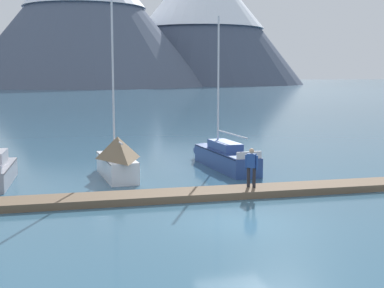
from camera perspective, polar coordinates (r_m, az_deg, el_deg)
The scene contains 7 objects.
ground_plane at distance 18.87m, azimuth 4.67°, elevation -8.39°, with size 700.00×700.00×0.00m, color #335B75.
mountain_central_massif at distance 212.82m, azimuth -11.35°, elevation 14.11°, with size 92.11×92.11×56.31m.
mountain_shoulder_ridge at distance 243.23m, azimuth 1.08°, elevation 13.69°, with size 89.97×89.97×57.51m.
dock at distance 22.53m, azimuth 1.30°, elevation -5.34°, with size 24.25×2.18×0.30m.
sailboat_second_berth at distance 26.91m, azimuth -8.09°, elevation -1.40°, with size 1.81×5.39×9.53m.
sailboat_mid_dock_port at distance 29.67m, azimuth 3.18°, elevation -1.26°, with size 1.90×7.58×8.27m.
person_on_dock at distance 23.03m, azimuth 6.36°, elevation -2.27°, with size 0.46×0.43×1.69m.
Camera 1 is at (-6.05, -17.10, 5.20)m, focal length 50.02 mm.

